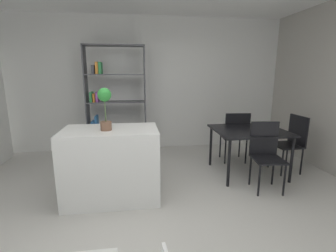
# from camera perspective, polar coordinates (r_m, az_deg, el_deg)

# --- Properties ---
(ground_plane) EXTENTS (8.74, 8.74, 0.00)m
(ground_plane) POSITION_cam_1_polar(r_m,az_deg,el_deg) (3.00, -6.24, -20.70)
(ground_plane) COLOR beige
(back_partition) EXTENTS (6.36, 0.06, 2.77)m
(back_partition) POSITION_cam_1_polar(r_m,az_deg,el_deg) (5.26, -7.48, 9.62)
(back_partition) COLOR silver
(back_partition) RESTS_ON ground_plane
(kitchen_island) EXTENTS (1.20, 0.72, 0.94)m
(kitchen_island) POSITION_cam_1_polar(r_m,az_deg,el_deg) (3.27, -13.09, -8.75)
(kitchen_island) COLOR silver
(kitchen_island) RESTS_ON ground_plane
(potted_plant_on_island) EXTENTS (0.16, 0.16, 0.52)m
(potted_plant_on_island) POSITION_cam_1_polar(r_m,az_deg,el_deg) (3.04, -14.63, 4.89)
(potted_plant_on_island) COLOR brown
(potted_plant_on_island) RESTS_ON kitchen_island
(open_bookshelf) EXTENTS (1.15, 0.34, 2.15)m
(open_bookshelf) POSITION_cam_1_polar(r_m,az_deg,el_deg) (4.92, -13.15, 4.97)
(open_bookshelf) COLOR #4C4C51
(open_bookshelf) RESTS_ON ground_plane
(dining_table) EXTENTS (1.10, 0.97, 0.74)m
(dining_table) POSITION_cam_1_polar(r_m,az_deg,el_deg) (4.11, 18.53, -1.73)
(dining_table) COLOR black
(dining_table) RESTS_ON ground_plane
(dining_chair_far) EXTENTS (0.48, 0.46, 0.94)m
(dining_chair_far) POSITION_cam_1_polar(r_m,az_deg,el_deg) (4.58, 15.57, -1.58)
(dining_chair_far) COLOR black
(dining_chair_far) RESTS_ON ground_plane
(dining_chair_near) EXTENTS (0.45, 0.45, 0.96)m
(dining_chair_near) POSITION_cam_1_polar(r_m,az_deg,el_deg) (3.72, 22.01, -5.29)
(dining_chair_near) COLOR black
(dining_chair_near) RESTS_ON ground_plane
(dining_chair_window_side) EXTENTS (0.42, 0.45, 0.95)m
(dining_chair_window_side) POSITION_cam_1_polar(r_m,az_deg,el_deg) (4.53, 27.18, -2.71)
(dining_chair_window_side) COLOR black
(dining_chair_window_side) RESTS_ON ground_plane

